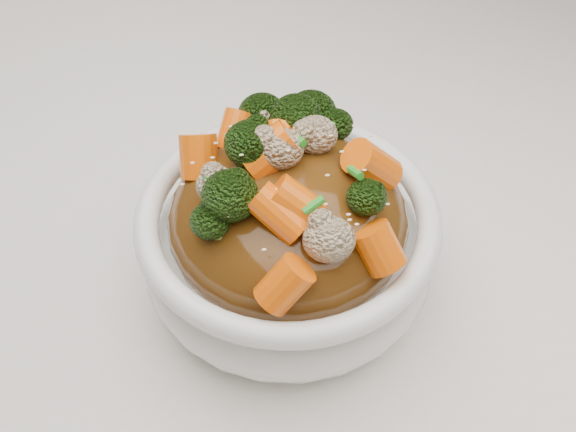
{
  "coord_description": "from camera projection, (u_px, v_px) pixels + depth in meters",
  "views": [
    {
      "loc": [
        -0.02,
        -0.33,
        1.14
      ],
      "look_at": [
        0.01,
        -0.04,
        0.82
      ],
      "focal_mm": 42.0,
      "sensor_mm": 36.0,
      "label": 1
    }
  ],
  "objects": [
    {
      "name": "carrots",
      "position": [
        288.0,
        155.0,
        0.4
      ],
      "size": [
        0.18,
        0.18,
        0.05
      ],
      "primitive_type": null,
      "rotation": [
        0.0,
        0.0,
        0.2
      ],
      "color": "#FF6508",
      "rests_on": "sauce_base"
    },
    {
      "name": "sesame_seeds",
      "position": [
        288.0,
        153.0,
        0.39
      ],
      "size": [
        0.17,
        0.17,
        0.01
      ],
      "primitive_type": null,
      "rotation": [
        0.0,
        0.0,
        0.2
      ],
      "color": "beige",
      "rests_on": "sauce_base"
    },
    {
      "name": "cauliflower",
      "position": [
        288.0,
        158.0,
        0.4
      ],
      "size": [
        0.18,
        0.18,
        0.03
      ],
      "primitive_type": null,
      "rotation": [
        0.0,
        0.0,
        0.2
      ],
      "color": "#C8AF89",
      "rests_on": "sauce_base"
    },
    {
      "name": "bowl",
      "position": [
        288.0,
        245.0,
        0.46
      ],
      "size": [
        0.23,
        0.23,
        0.08
      ],
      "primitive_type": null,
      "rotation": [
        0.0,
        0.0,
        0.2
      ],
      "color": "white",
      "rests_on": "tablecloth"
    },
    {
      "name": "scallions",
      "position": [
        288.0,
        153.0,
        0.39
      ],
      "size": [
        0.14,
        0.14,
        0.02
      ],
      "primitive_type": null,
      "rotation": [
        0.0,
        0.0,
        0.2
      ],
      "color": "#259121",
      "rests_on": "sauce_base"
    },
    {
      "name": "sauce_base",
      "position": [
        288.0,
        219.0,
        0.44
      ],
      "size": [
        0.18,
        0.18,
        0.09
      ],
      "primitive_type": "ellipsoid",
      "rotation": [
        0.0,
        0.0,
        0.2
      ],
      "color": "#4C2C0D",
      "rests_on": "bowl"
    },
    {
      "name": "broccoli",
      "position": [
        288.0,
        156.0,
        0.4
      ],
      "size": [
        0.18,
        0.18,
        0.04
      ],
      "primitive_type": null,
      "rotation": [
        0.0,
        0.0,
        0.2
      ],
      "color": "black",
      "rests_on": "sauce_base"
    },
    {
      "name": "tablecloth",
      "position": [
        274.0,
        254.0,
        0.53
      ],
      "size": [
        1.2,
        0.8,
        0.04
      ],
      "primitive_type": "cube",
      "color": "white",
      "rests_on": "dining_table"
    }
  ]
}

